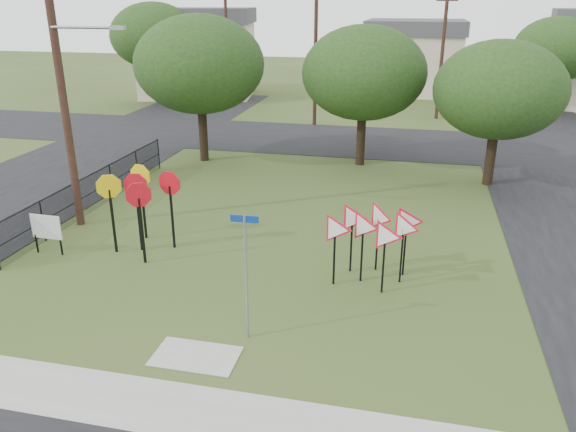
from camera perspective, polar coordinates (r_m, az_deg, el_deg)
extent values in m
plane|color=#31461A|center=(15.65, -6.07, -9.07)|extent=(140.00, 140.00, 0.00)
cube|color=#9A9992|center=(12.46, -12.56, -18.40)|extent=(30.00, 1.60, 0.02)
cube|color=black|center=(29.22, -22.39, 3.97)|extent=(8.00, 50.00, 0.02)
cube|color=black|center=(33.98, 4.81, 7.73)|extent=(60.00, 8.00, 0.02)
cube|color=#9A9992|center=(13.76, -9.35, -13.88)|extent=(2.00, 1.20, 0.02)
cylinder|color=gray|center=(13.51, -4.26, -6.36)|extent=(0.06, 0.06, 3.24)
cube|color=navy|center=(12.88, -4.44, -0.30)|extent=(0.67, 0.05, 0.17)
cube|color=black|center=(19.07, -14.89, -0.36)|extent=(0.07, 0.07, 2.17)
cube|color=black|center=(19.01, -11.68, -0.13)|extent=(0.07, 0.07, 2.17)
cube|color=black|center=(18.11, -14.59, -1.48)|extent=(0.07, 0.07, 2.17)
cube|color=black|center=(19.16, -17.35, -0.52)|extent=(0.07, 0.07, 2.17)
cube|color=black|center=(20.02, -14.46, 0.72)|extent=(0.07, 0.07, 2.17)
cube|color=black|center=(16.36, 4.72, -4.23)|extent=(0.06, 0.06, 1.71)
cube|color=black|center=(16.63, 7.51, -3.91)|extent=(0.06, 0.06, 1.71)
cube|color=black|center=(16.08, 9.66, -4.96)|extent=(0.06, 0.06, 1.71)
cube|color=black|center=(17.17, 6.44, -3.02)|extent=(0.06, 0.06, 1.71)
cube|color=black|center=(17.38, 9.04, -2.85)|extent=(0.06, 0.06, 1.71)
cube|color=black|center=(16.75, 11.45, -3.97)|extent=(0.06, 0.06, 1.71)
cube|color=black|center=(17.20, 11.76, -3.32)|extent=(0.06, 0.06, 1.71)
cube|color=black|center=(20.32, -24.16, -2.56)|extent=(0.05, 0.05, 0.63)
cube|color=black|center=(19.80, -22.05, -2.84)|extent=(0.05, 0.05, 0.63)
cube|color=silver|center=(19.83, -23.38, -1.02)|extent=(1.09, 0.07, 0.82)
cylinder|color=#3A231B|center=(21.14, -22.01, 11.92)|extent=(0.28, 0.28, 10.00)
cylinder|color=gray|center=(20.22, -20.03, 17.56)|extent=(2.40, 0.10, 0.10)
cube|color=gray|center=(19.61, -16.91, 17.82)|extent=(0.50, 0.18, 0.12)
cylinder|color=#3A231B|center=(37.48, 2.81, 16.00)|extent=(0.24, 0.24, 9.00)
cylinder|color=#3A231B|center=(40.92, 15.36, 15.38)|extent=(0.24, 0.24, 8.50)
cube|color=#3A231B|center=(40.77, 15.87, 20.34)|extent=(1.40, 0.10, 0.10)
cylinder|color=#3A231B|center=(45.29, -6.22, 16.79)|extent=(0.24, 0.24, 9.00)
cylinder|color=black|center=(20.99, -23.66, -0.47)|extent=(0.05, 0.05, 1.50)
cylinder|color=black|center=(22.74, -20.36, 1.60)|extent=(0.05, 0.05, 1.50)
cylinder|color=black|center=(24.59, -17.53, 3.37)|extent=(0.05, 0.05, 1.50)
cylinder|color=black|center=(26.51, -15.11, 4.88)|extent=(0.05, 0.05, 1.50)
cylinder|color=black|center=(28.48, -13.00, 6.17)|extent=(0.05, 0.05, 1.50)
cube|color=black|center=(23.45, -19.09, 4.16)|extent=(0.03, 11.50, 0.03)
cube|color=black|center=(23.66, -18.89, 2.52)|extent=(0.03, 11.50, 0.03)
cube|color=black|center=(23.66, -18.89, 2.52)|extent=(0.01, 11.50, 1.50)
cube|color=beige|center=(50.54, -9.10, 15.39)|extent=(10.08, 8.46, 6.00)
cube|color=#434247|center=(50.32, -9.35, 19.46)|extent=(10.58, 8.88, 1.20)
cube|color=beige|center=(53.01, 12.60, 14.87)|extent=(8.00, 8.00, 5.00)
cube|color=#434247|center=(52.79, 12.88, 18.21)|extent=(8.40, 8.40, 1.20)
cylinder|color=black|center=(29.49, -8.60, 8.11)|extent=(0.44, 0.44, 2.62)
ellipsoid|color=#1B3414|center=(28.92, -8.99, 14.98)|extent=(6.40, 6.40, 4.80)
cylinder|color=black|center=(28.64, 7.40, 7.60)|extent=(0.44, 0.44, 2.45)
ellipsoid|color=#1B3414|center=(28.06, 7.73, 14.21)|extent=(6.00, 6.00, 4.50)
cylinder|color=black|center=(26.82, 19.84, 5.39)|extent=(0.44, 0.44, 2.27)
ellipsoid|color=#1B3414|center=(26.22, 20.68, 11.91)|extent=(5.60, 5.60, 4.20)
cylinder|color=black|center=(47.88, -13.06, 12.88)|extent=(0.44, 0.44, 2.80)
ellipsoid|color=#1B3414|center=(47.52, -13.45, 17.38)|extent=(6.80, 6.80, 5.10)
cylinder|color=black|center=(46.20, 24.97, 10.98)|extent=(0.44, 0.44, 2.45)
ellipsoid|color=#1B3414|center=(45.84, 25.62, 15.05)|extent=(6.00, 6.00, 4.50)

